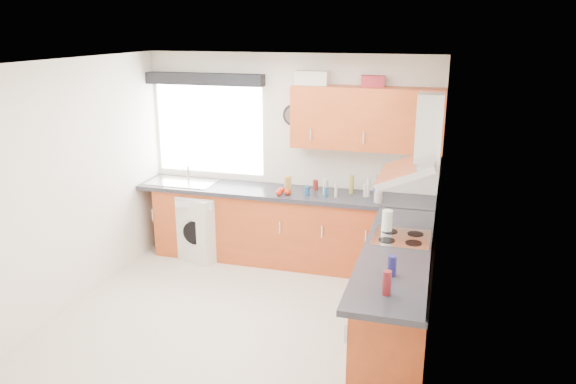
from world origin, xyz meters
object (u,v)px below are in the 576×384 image
(oven, at_px, (398,286))
(washing_machine, at_px, (204,225))
(extractor_hood, at_px, (418,148))
(upper_cabinets, at_px, (367,118))

(oven, relative_size, washing_machine, 1.05)
(extractor_hood, bearing_deg, washing_machine, 157.07)
(oven, bearing_deg, upper_cabinets, 112.54)
(upper_cabinets, xyz_separation_m, washing_machine, (-1.95, -0.23, -1.39))
(upper_cabinets, bearing_deg, oven, -67.46)
(oven, distance_m, washing_machine, 2.73)
(upper_cabinets, distance_m, washing_machine, 2.41)
(oven, height_order, upper_cabinets, upper_cabinets)
(washing_machine, bearing_deg, upper_cabinets, 25.99)
(oven, xyz_separation_m, upper_cabinets, (-0.55, 1.32, 1.38))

